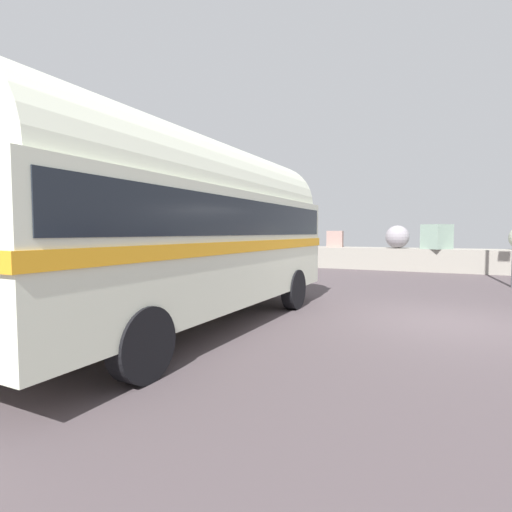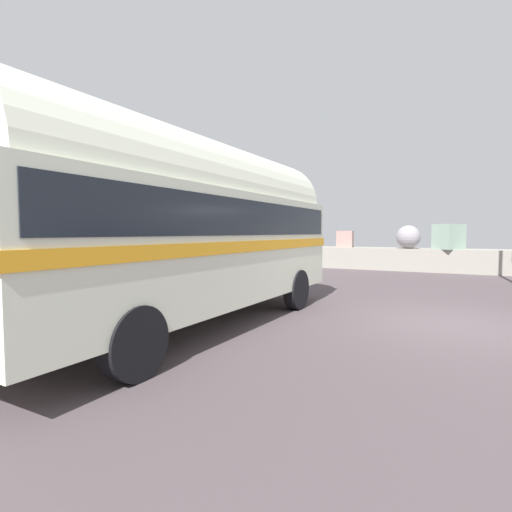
{
  "view_description": "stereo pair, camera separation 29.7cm",
  "coord_description": "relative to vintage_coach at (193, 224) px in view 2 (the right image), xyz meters",
  "views": [
    {
      "loc": [
        -0.08,
        -8.87,
        1.88
      ],
      "look_at": [
        -3.44,
        -1.83,
        1.41
      ],
      "focal_mm": 27.39,
      "sensor_mm": 36.0,
      "label": 1
    },
    {
      "loc": [
        0.19,
        -8.74,
        1.88
      ],
      "look_at": [
        -3.44,
        -1.83,
        1.41
      ],
      "focal_mm": 27.39,
      "sensor_mm": 36.0,
      "label": 2
    }
  ],
  "objects": [
    {
      "name": "ground",
      "position": [
        4.45,
        2.56,
        -2.04
      ],
      "size": [
        32.0,
        26.0,
        0.02
      ],
      "color": "#4D4346"
    },
    {
      "name": "breakwater",
      "position": [
        4.15,
        14.35,
        -1.3
      ],
      "size": [
        31.36,
        2.13,
        2.49
      ],
      "color": "gray",
      "rests_on": "ground"
    },
    {
      "name": "vintage_coach",
      "position": [
        0.0,
        0.0,
        0.0
      ],
      "size": [
        2.6,
        8.63,
        3.7
      ],
      "rotation": [
        0.0,
        0.0,
        -0.02
      ],
      "color": "black",
      "rests_on": "ground"
    },
    {
      "name": "second_coach",
      "position": [
        -5.36,
        0.14,
        0.0
      ],
      "size": [
        2.63,
        8.64,
        3.7
      ],
      "rotation": [
        0.0,
        0.0,
        0.02
      ],
      "color": "black",
      "rests_on": "ground"
    }
  ]
}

